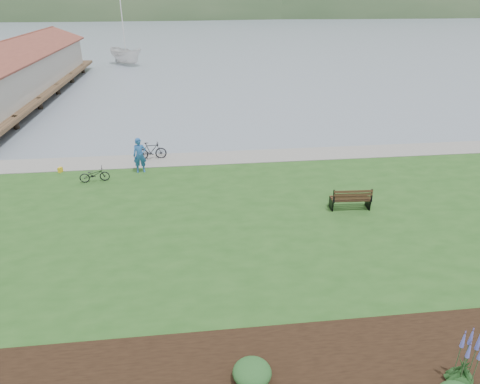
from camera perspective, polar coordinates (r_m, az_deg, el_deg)
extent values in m
plane|color=slate|center=(20.19, 3.33, -3.29)|extent=(600.00, 600.00, 0.00)
cube|color=#224E1B|center=(18.39, 4.41, -5.72)|extent=(34.00, 20.00, 0.40)
cube|color=gray|center=(26.22, 0.79, 4.74)|extent=(34.00, 2.20, 0.03)
cube|color=black|center=(13.53, 24.80, -20.86)|extent=(24.00, 4.40, 0.04)
cube|color=#4C3826|center=(47.37, -27.97, 11.83)|extent=(8.00, 36.00, 0.30)
cube|color=#B2ADA3|center=(48.93, -27.61, 14.26)|extent=(6.40, 28.00, 3.00)
cube|color=#312013|center=(20.48, 14.48, -0.84)|extent=(1.82, 0.73, 0.06)
cube|color=#312013|center=(20.05, 14.85, -0.40)|extent=(1.79, 0.27, 0.56)
cube|color=black|center=(20.35, 12.06, -1.56)|extent=(0.10, 0.62, 0.49)
cube|color=black|center=(20.87, 16.68, -1.40)|extent=(0.10, 0.62, 0.49)
imported|color=#22589F|center=(24.27, -13.27, 5.15)|extent=(0.90, 0.68, 2.30)
imported|color=black|center=(23.92, -18.84, 2.22)|extent=(0.76, 1.61, 0.81)
imported|color=black|center=(26.24, -11.71, 5.41)|extent=(0.66, 1.80, 1.06)
imported|color=silver|center=(64.87, -14.82, 16.09)|extent=(15.24, 15.25, 28.18)
cube|color=gold|center=(25.98, -22.85, 2.75)|extent=(0.25, 0.30, 0.28)
ellipsoid|color=#133413|center=(13.38, 27.34, -21.06)|extent=(0.62, 0.62, 0.31)
cone|color=#4A50AC|center=(12.74, 28.24, -18.00)|extent=(0.40, 0.40, 1.62)
ellipsoid|color=#1E4C21|center=(12.05, 1.62, -22.93)|extent=(1.03, 1.03, 0.51)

